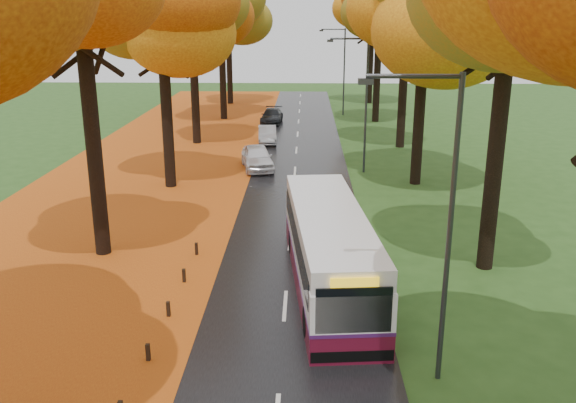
{
  "coord_description": "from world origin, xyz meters",
  "views": [
    {
      "loc": [
        0.63,
        -6.2,
        9.26
      ],
      "look_at": [
        0.0,
        15.37,
        2.6
      ],
      "focal_mm": 38.0,
      "sensor_mm": 36.0,
      "label": 1
    }
  ],
  "objects_px": {
    "streetlamp_mid": "(362,95)",
    "bus": "(329,248)",
    "car_white": "(257,157)",
    "car_silver": "(267,135)",
    "streetlamp_far": "(342,65)",
    "streetlamp_near": "(441,209)",
    "car_dark": "(272,116)"
  },
  "relations": [
    {
      "from": "streetlamp_near",
      "to": "car_dark",
      "type": "distance_m",
      "value": 39.85
    },
    {
      "from": "car_white",
      "to": "streetlamp_near",
      "type": "bearing_deg",
      "value": -85.62
    },
    {
      "from": "streetlamp_mid",
      "to": "bus",
      "type": "height_order",
      "value": "streetlamp_mid"
    },
    {
      "from": "streetlamp_mid",
      "to": "car_white",
      "type": "bearing_deg",
      "value": 175.25
    },
    {
      "from": "car_white",
      "to": "car_dark",
      "type": "relative_size",
      "value": 1.0
    },
    {
      "from": "streetlamp_near",
      "to": "car_silver",
      "type": "distance_m",
      "value": 31.4
    },
    {
      "from": "streetlamp_near",
      "to": "car_white",
      "type": "xyz_separation_m",
      "value": [
        -6.3,
        22.52,
        -3.94
      ]
    },
    {
      "from": "streetlamp_mid",
      "to": "bus",
      "type": "bearing_deg",
      "value": -98.55
    },
    {
      "from": "car_white",
      "to": "car_silver",
      "type": "relative_size",
      "value": 1.15
    },
    {
      "from": "streetlamp_mid",
      "to": "bus",
      "type": "xyz_separation_m",
      "value": [
        -2.46,
        -16.39,
        -3.24
      ]
    },
    {
      "from": "streetlamp_near",
      "to": "bus",
      "type": "xyz_separation_m",
      "value": [
        -2.46,
        5.61,
        -3.24
      ]
    },
    {
      "from": "streetlamp_far",
      "to": "bus",
      "type": "relative_size",
      "value": 0.76
    },
    {
      "from": "streetlamp_far",
      "to": "car_silver",
      "type": "xyz_separation_m",
      "value": [
        -6.16,
        -13.48,
        -4.06
      ]
    },
    {
      "from": "bus",
      "to": "car_dark",
      "type": "height_order",
      "value": "bus"
    },
    {
      "from": "bus",
      "to": "car_dark",
      "type": "distance_m",
      "value": 33.75
    },
    {
      "from": "car_white",
      "to": "car_dark",
      "type": "height_order",
      "value": "car_white"
    },
    {
      "from": "streetlamp_mid",
      "to": "car_silver",
      "type": "relative_size",
      "value": 2.14
    },
    {
      "from": "car_dark",
      "to": "streetlamp_far",
      "type": "bearing_deg",
      "value": 40.57
    },
    {
      "from": "streetlamp_near",
      "to": "car_silver",
      "type": "height_order",
      "value": "streetlamp_near"
    },
    {
      "from": "car_dark",
      "to": "car_silver",
      "type": "bearing_deg",
      "value": -86.22
    },
    {
      "from": "car_silver",
      "to": "car_dark",
      "type": "height_order",
      "value": "car_dark"
    },
    {
      "from": "car_white",
      "to": "car_silver",
      "type": "height_order",
      "value": "car_white"
    },
    {
      "from": "streetlamp_mid",
      "to": "bus",
      "type": "relative_size",
      "value": 0.76
    },
    {
      "from": "streetlamp_near",
      "to": "streetlamp_mid",
      "type": "xyz_separation_m",
      "value": [
        0.0,
        22.0,
        0.0
      ]
    },
    {
      "from": "bus",
      "to": "car_silver",
      "type": "xyz_separation_m",
      "value": [
        -3.7,
        24.9,
        -0.81
      ]
    },
    {
      "from": "streetlamp_mid",
      "to": "bus",
      "type": "distance_m",
      "value": 16.88
    },
    {
      "from": "streetlamp_mid",
      "to": "car_silver",
      "type": "distance_m",
      "value": 11.27
    },
    {
      "from": "streetlamp_far",
      "to": "bus",
      "type": "xyz_separation_m",
      "value": [
        -2.46,
        -38.39,
        -3.24
      ]
    },
    {
      "from": "streetlamp_far",
      "to": "bus",
      "type": "height_order",
      "value": "streetlamp_far"
    },
    {
      "from": "streetlamp_mid",
      "to": "streetlamp_far",
      "type": "xyz_separation_m",
      "value": [
        0.0,
        22.0,
        0.0
      ]
    },
    {
      "from": "streetlamp_far",
      "to": "bus",
      "type": "bearing_deg",
      "value": -93.67
    },
    {
      "from": "car_silver",
      "to": "car_dark",
      "type": "xyz_separation_m",
      "value": [
        -0.13,
        8.62,
        0.01
      ]
    }
  ]
}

